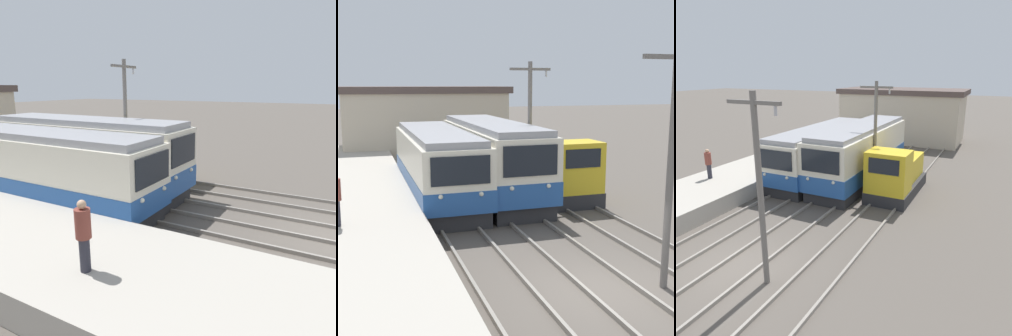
# 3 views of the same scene
# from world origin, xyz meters

# --- Properties ---
(ground_plane) EXTENTS (200.00, 200.00, 0.00)m
(ground_plane) POSITION_xyz_m (0.00, 0.00, 0.00)
(ground_plane) COLOR #564F47
(track_left) EXTENTS (1.54, 60.00, 0.14)m
(track_left) POSITION_xyz_m (-2.60, 0.00, 0.07)
(track_left) COLOR gray
(track_left) RESTS_ON ground
(track_center) EXTENTS (1.54, 60.00, 0.14)m
(track_center) POSITION_xyz_m (0.20, 0.00, 0.07)
(track_center) COLOR gray
(track_center) RESTS_ON ground
(commuter_train_left) EXTENTS (2.84, 10.79, 3.43)m
(commuter_train_left) POSITION_xyz_m (-2.60, 11.30, 1.61)
(commuter_train_left) COLOR #28282B
(commuter_train_left) RESTS_ON ground
(commuter_train_center) EXTENTS (2.84, 11.14, 3.73)m
(commuter_train_center) POSITION_xyz_m (0.20, 11.62, 1.73)
(commuter_train_center) COLOR #28282B
(commuter_train_center) RESTS_ON ground
(shunting_locomotive) EXTENTS (2.40, 5.35, 3.00)m
(shunting_locomotive) POSITION_xyz_m (3.20, 9.87, 1.21)
(shunting_locomotive) COLOR #28282B
(shunting_locomotive) RESTS_ON ground
(catenary_mast_mid) EXTENTS (2.00, 0.20, 6.59)m
(catenary_mast_mid) POSITION_xyz_m (1.71, 10.19, 3.61)
(catenary_mast_mid) COLOR slate
(catenary_mast_mid) RESTS_ON ground
(person_on_platform) EXTENTS (0.38, 0.38, 1.81)m
(person_on_platform) POSITION_xyz_m (-6.96, 5.26, 1.92)
(person_on_platform) COLOR #282833
(person_on_platform) RESTS_ON platform_left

